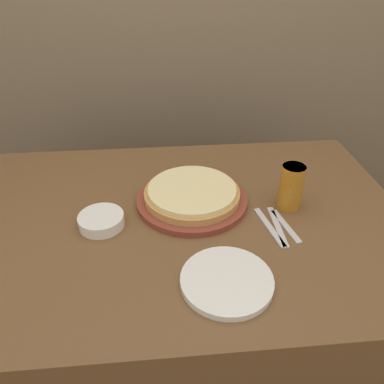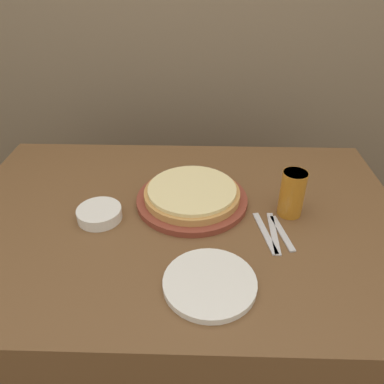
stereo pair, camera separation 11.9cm
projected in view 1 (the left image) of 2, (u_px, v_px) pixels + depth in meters
name	position (u px, v px, depth m)	size (l,w,h in m)	color
ground_plane	(185.00, 354.00, 1.56)	(12.00, 12.00, 0.00)	#473828
dining_table	(183.00, 295.00, 1.36)	(1.40, 0.95, 0.73)	brown
pizza_on_board	(192.00, 196.00, 1.20)	(0.36, 0.36, 0.06)	brown
beer_glass	(291.00, 185.00, 1.16)	(0.07, 0.07, 0.15)	#B7701E
dinner_plate	(227.00, 281.00, 0.92)	(0.23, 0.23, 0.02)	white
side_bowl	(101.00, 221.00, 1.11)	(0.14, 0.14, 0.04)	white
fork	(269.00, 227.00, 1.11)	(0.05, 0.19, 0.00)	silver
dinner_knife	(278.00, 226.00, 1.11)	(0.02, 0.19, 0.00)	silver
spoon	(286.00, 226.00, 1.11)	(0.05, 0.16, 0.00)	silver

